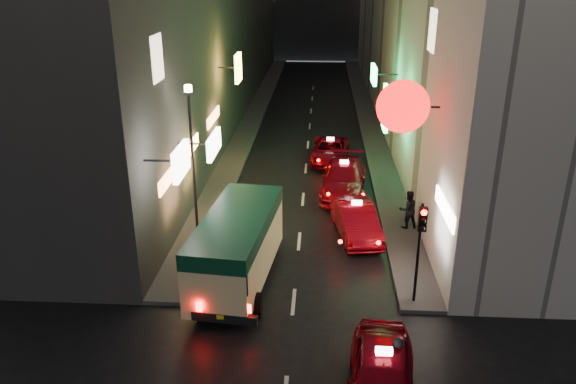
% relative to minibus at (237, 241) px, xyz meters
% --- Properties ---
extents(sidewalk_left, '(1.50, 52.00, 0.15)m').
position_rel_minibus_xyz_m(sidewalk_left, '(-2.23, 24.36, -1.57)').
color(sidewalk_left, '#413E3C').
rests_on(sidewalk_left, ground).
extents(sidewalk_right, '(1.50, 52.00, 0.15)m').
position_rel_minibus_xyz_m(sidewalk_right, '(6.27, 24.36, -1.57)').
color(sidewalk_right, '#413E3C').
rests_on(sidewalk_right, ground).
extents(minibus, '(2.75, 6.25, 2.60)m').
position_rel_minibus_xyz_m(minibus, '(0.00, 0.00, 0.00)').
color(minibus, '#F2E397').
rests_on(minibus, ground).
extents(taxi_near, '(2.69, 5.58, 1.89)m').
position_rel_minibus_xyz_m(taxi_near, '(4.50, -5.64, -0.78)').
color(taxi_near, maroon).
rests_on(taxi_near, ground).
extents(taxi_second, '(2.89, 5.35, 1.79)m').
position_rel_minibus_xyz_m(taxi_second, '(4.35, 4.07, -0.83)').
color(taxi_second, maroon).
rests_on(taxi_second, ground).
extents(taxi_third, '(2.74, 5.72, 1.93)m').
position_rel_minibus_xyz_m(taxi_third, '(3.99, 8.87, -0.76)').
color(taxi_third, maroon).
rests_on(taxi_third, ground).
extents(taxi_far, '(2.25, 4.76, 1.64)m').
position_rel_minibus_xyz_m(taxi_far, '(3.37, 13.67, -0.91)').
color(taxi_far, maroon).
rests_on(taxi_far, ground).
extents(pedestrian_crossing, '(0.54, 0.67, 1.77)m').
position_rel_minibus_xyz_m(pedestrian_crossing, '(4.95, -5.09, -0.76)').
color(pedestrian_crossing, black).
rests_on(pedestrian_crossing, ground).
extents(pedestrian_sidewalk, '(0.80, 0.61, 1.88)m').
position_rel_minibus_xyz_m(pedestrian_sidewalk, '(6.55, 4.65, -0.55)').
color(pedestrian_sidewalk, black).
rests_on(pedestrian_sidewalk, sidewalk_right).
extents(traffic_light, '(0.26, 0.43, 3.50)m').
position_rel_minibus_xyz_m(traffic_light, '(6.02, -1.17, 1.04)').
color(traffic_light, black).
rests_on(traffic_light, sidewalk_right).
extents(lamp_post, '(0.28, 0.28, 6.22)m').
position_rel_minibus_xyz_m(lamp_post, '(-2.18, 3.36, 2.08)').
color(lamp_post, black).
rests_on(lamp_post, sidewalk_left).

